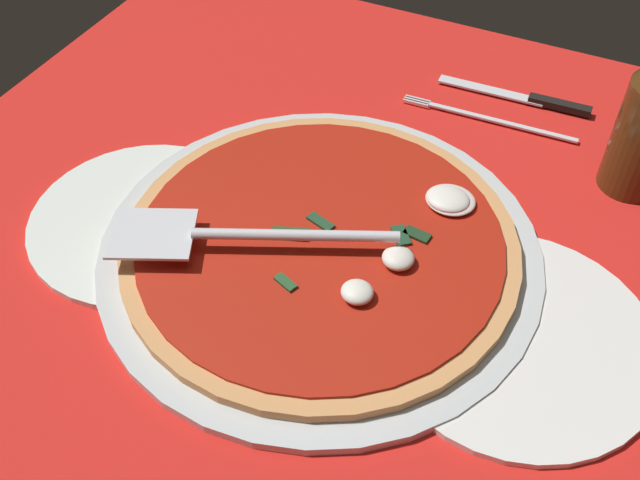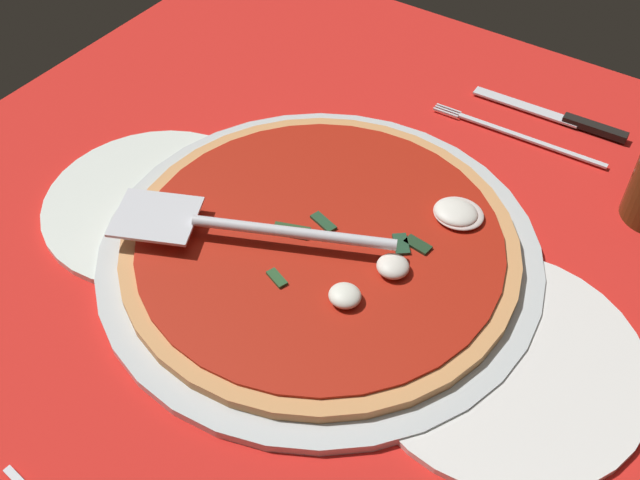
{
  "view_description": "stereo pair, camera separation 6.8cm",
  "coord_description": "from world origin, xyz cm",
  "px_view_note": "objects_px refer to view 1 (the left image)",
  "views": [
    {
      "loc": [
        17.35,
        -40.17,
        51.75
      ],
      "look_at": [
        -2.92,
        2.28,
        2.32
      ],
      "focal_mm": 42.02,
      "sensor_mm": 36.0,
      "label": 1
    },
    {
      "loc": [
        23.27,
        -36.8,
        51.75
      ],
      "look_at": [
        -2.92,
        2.28,
        2.32
      ],
      "focal_mm": 42.02,
      "sensor_mm": 36.0,
      "label": 2
    }
  ],
  "objects_px": {
    "pizza": "(324,242)",
    "pizza_server": "(234,233)",
    "dinner_plate_right": "(516,337)",
    "place_setting_far": "(508,111)",
    "dinner_plate_left": "(144,221)"
  },
  "relations": [
    {
      "from": "dinner_plate_left",
      "to": "place_setting_far",
      "type": "relative_size",
      "value": 1.1
    },
    {
      "from": "dinner_plate_left",
      "to": "place_setting_far",
      "type": "bearing_deg",
      "value": 50.39
    },
    {
      "from": "dinner_plate_left",
      "to": "pizza",
      "type": "xyz_separation_m",
      "value": [
        0.17,
        0.04,
        0.01
      ]
    },
    {
      "from": "dinner_plate_left",
      "to": "pizza",
      "type": "relative_size",
      "value": 0.6
    },
    {
      "from": "pizza",
      "to": "pizza_server",
      "type": "height_order",
      "value": "pizza_server"
    },
    {
      "from": "dinner_plate_right",
      "to": "pizza_server",
      "type": "relative_size",
      "value": 0.95
    },
    {
      "from": "dinner_plate_left",
      "to": "pizza_server",
      "type": "relative_size",
      "value": 0.89
    },
    {
      "from": "dinner_plate_left",
      "to": "pizza_server",
      "type": "bearing_deg",
      "value": -3.83
    },
    {
      "from": "pizza",
      "to": "pizza_server",
      "type": "xyz_separation_m",
      "value": [
        -0.07,
        -0.04,
        0.02
      ]
    },
    {
      "from": "pizza_server",
      "to": "place_setting_far",
      "type": "xyz_separation_m",
      "value": [
        0.16,
        0.33,
        -0.04
      ]
    },
    {
      "from": "dinner_plate_right",
      "to": "place_setting_far",
      "type": "height_order",
      "value": "place_setting_far"
    },
    {
      "from": "dinner_plate_left",
      "to": "pizza",
      "type": "bearing_deg",
      "value": 12.09
    },
    {
      "from": "pizza",
      "to": "pizza_server",
      "type": "bearing_deg",
      "value": -145.93
    },
    {
      "from": "pizza",
      "to": "place_setting_far",
      "type": "height_order",
      "value": "pizza"
    },
    {
      "from": "dinner_plate_left",
      "to": "dinner_plate_right",
      "type": "height_order",
      "value": "same"
    }
  ]
}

